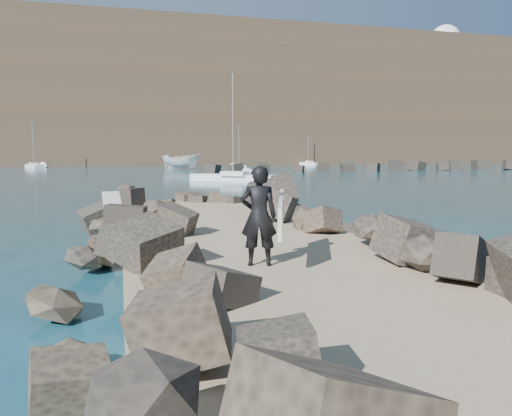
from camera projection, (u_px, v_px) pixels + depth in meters
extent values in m
plane|color=#0F384C|center=(246.00, 263.00, 12.61)|extent=(800.00, 800.00, 0.00)
cube|color=#8C7759|center=(268.00, 269.00, 10.66)|extent=(6.00, 26.00, 0.60)
cube|color=black|center=(128.00, 262.00, 10.36)|extent=(2.60, 22.00, 1.00)
cube|color=black|center=(379.00, 248.00, 11.87)|extent=(2.60, 22.00, 1.00)
cube|color=black|center=(384.00, 167.00, 74.40)|extent=(52.00, 4.00, 1.20)
cube|color=#2D4919|center=(159.00, 113.00, 166.90)|extent=(360.00, 140.00, 32.00)
cube|color=silver|center=(112.00, 206.00, 16.19)|extent=(0.70, 2.32, 0.08)
imported|color=silver|center=(181.00, 162.00, 81.80)|extent=(6.91, 5.36, 2.53)
imported|color=black|center=(259.00, 216.00, 9.56)|extent=(0.79, 0.61, 1.93)
cube|color=silver|center=(281.00, 212.00, 9.67)|extent=(0.85, 2.28, 0.75)
cylinder|color=white|center=(444.00, 64.00, 184.01)|extent=(7.25, 7.25, 6.34)
sphere|color=white|center=(445.00, 40.00, 183.06)|extent=(10.87, 10.87, 10.87)
cube|color=white|center=(308.00, 164.00, 106.50)|extent=(3.08, 5.41, 0.80)
cylinder|color=gray|center=(308.00, 149.00, 106.13)|extent=(0.12, 0.12, 5.89)
cube|color=white|center=(309.00, 162.00, 105.87)|extent=(1.35, 1.71, 0.44)
cube|color=white|center=(34.00, 167.00, 87.69)|extent=(4.15, 7.27, 0.80)
cylinder|color=gray|center=(33.00, 142.00, 87.21)|extent=(0.12, 0.12, 7.92)
cube|color=white|center=(33.00, 164.00, 86.86)|extent=(1.82, 2.30, 0.44)
cube|color=white|center=(233.00, 178.00, 48.34)|extent=(7.92, 7.10, 0.80)
cylinder|color=gray|center=(233.00, 125.00, 47.77)|extent=(0.12, 0.12, 9.61)
cube|color=white|center=(235.00, 174.00, 47.64)|extent=(2.77, 2.65, 0.44)
cube|color=white|center=(239.00, 167.00, 84.04)|extent=(1.66, 5.96, 0.80)
cylinder|color=gray|center=(239.00, 146.00, 83.64)|extent=(0.12, 0.12, 6.48)
cube|color=white|center=(240.00, 164.00, 83.31)|extent=(1.04, 1.71, 0.44)
cube|color=white|center=(127.00, 59.00, 167.12)|extent=(8.00, 6.00, 3.50)
cube|color=white|center=(240.00, 54.00, 159.89)|extent=(12.00, 7.00, 4.00)
cube|color=white|center=(326.00, 67.00, 180.55)|extent=(6.00, 6.00, 3.00)
cube|color=white|center=(406.00, 57.00, 166.45)|extent=(5.00, 5.00, 5.00)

